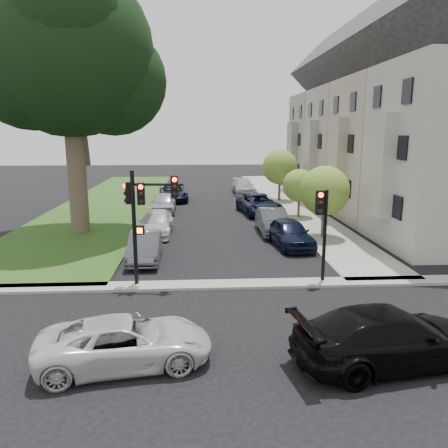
{
  "coord_description": "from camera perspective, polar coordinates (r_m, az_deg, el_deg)",
  "views": [
    {
      "loc": [
        -1.21,
        -15.18,
        6.29
      ],
      "look_at": [
        0.0,
        5.0,
        2.0
      ],
      "focal_mm": 35.0,
      "sensor_mm": 36.0,
      "label": 1
    }
  ],
  "objects": [
    {
      "name": "sidewalk_right",
      "position": [
        40.46,
        7.96,
        3.01
      ],
      "size": [
        3.5,
        44.0,
        0.12
      ],
      "primitive_type": "cube",
      "color": "gray",
      "rests_on": "ground"
    },
    {
      "name": "small_tree_a",
      "position": [
        26.3,
        13.0,
        4.26
      ],
      "size": [
        2.9,
        2.9,
        4.36
      ],
      "color": "brown",
      "rests_on": "ground"
    },
    {
      "name": "sidewalk_cross",
      "position": [
        18.31,
        0.57,
        -7.91
      ],
      "size": [
        60.0,
        1.0,
        0.12
      ],
      "primitive_type": "cube",
      "color": "gray",
      "rests_on": "ground"
    },
    {
      "name": "car_parked_1",
      "position": [
        27.53,
        6.38,
        0.35
      ],
      "size": [
        1.66,
        4.7,
        1.55
      ],
      "primitive_type": "imported",
      "rotation": [
        0.0,
        0.0,
        0.0
      ],
      "color": "#3F4247",
      "rests_on": "ground"
    },
    {
      "name": "house_d",
      "position": [
        47.68,
        13.53,
        12.44
      ],
      "size": [
        7.7,
        7.55,
        15.97
      ],
      "color": "gray",
      "rests_on": "ground"
    },
    {
      "name": "car_cross_far",
      "position": [
        13.12,
        21.0,
        -13.61
      ],
      "size": [
        5.82,
        3.14,
        1.6
      ],
      "primitive_type": "imported",
      "rotation": [
        0.0,
        0.0,
        1.74
      ],
      "color": "black",
      "rests_on": "ground"
    },
    {
      "name": "car_parked_8",
      "position": [
        40.6,
        -6.63,
        4.02
      ],
      "size": [
        3.04,
        5.46,
        1.44
      ],
      "primitive_type": "imported",
      "rotation": [
        0.0,
        0.0,
        0.13
      ],
      "color": "black",
      "rests_on": "ground"
    },
    {
      "name": "ground",
      "position": [
        16.47,
        1.06,
        -10.47
      ],
      "size": [
        140.0,
        140.0,
        0.0
      ],
      "primitive_type": "plane",
      "color": "black",
      "rests_on": "ground"
    },
    {
      "name": "traffic_signal_secondary",
      "position": [
        18.45,
        12.71,
        0.67
      ],
      "size": [
        0.52,
        0.42,
        3.96
      ],
      "color": "black",
      "rests_on": "ground"
    },
    {
      "name": "eucalyptus",
      "position": [
        28.81,
        -19.8,
        20.38
      ],
      "size": [
        11.19,
        10.16,
        15.86
      ],
      "color": "brown",
      "rests_on": "ground"
    },
    {
      "name": "car_parked_5",
      "position": [
        21.98,
        -10.27,
        -2.92
      ],
      "size": [
        1.6,
        4.35,
        1.42
      ],
      "primitive_type": "imported",
      "rotation": [
        0.0,
        0.0,
        0.02
      ],
      "color": "#3F4247",
      "rests_on": "ground"
    },
    {
      "name": "grass_strip",
      "position": [
        40.43,
        -14.52,
        2.74
      ],
      "size": [
        8.0,
        44.0,
        0.12
      ],
      "primitive_type": "cube",
      "color": "#2F591A",
      "rests_on": "ground"
    },
    {
      "name": "car_parked_6",
      "position": [
        27.37,
        -8.92,
        0.11
      ],
      "size": [
        2.12,
        5.04,
        1.45
      ],
      "primitive_type": "imported",
      "rotation": [
        0.0,
        0.0,
        -0.02
      ],
      "color": "silver",
      "rests_on": "ground"
    },
    {
      "name": "small_tree_c",
      "position": [
        39.99,
        7.32,
        7.39
      ],
      "size": [
        3.16,
        3.16,
        4.75
      ],
      "color": "brown",
      "rests_on": "ground"
    },
    {
      "name": "house_b",
      "position": [
        33.59,
        21.06,
        12.31
      ],
      "size": [
        7.7,
        7.55,
        15.97
      ],
      "color": "tan",
      "rests_on": "ground"
    },
    {
      "name": "car_parked_4",
      "position": [
        45.1,
        2.56,
        4.9
      ],
      "size": [
        2.22,
        5.14,
        1.47
      ],
      "primitive_type": "imported",
      "rotation": [
        0.0,
        0.0,
        0.03
      ],
      "color": "#999BA0",
      "rests_on": "ground"
    },
    {
      "name": "car_parked_2",
      "position": [
        33.88,
        4.61,
        2.59
      ],
      "size": [
        3.38,
        5.94,
        1.56
      ],
      "primitive_type": "imported",
      "rotation": [
        0.0,
        0.0,
        0.15
      ],
      "color": "black",
      "rests_on": "ground"
    },
    {
      "name": "small_tree_b",
      "position": [
        32.45,
        9.83,
        4.96
      ],
      "size": [
        2.43,
        2.43,
        3.64
      ],
      "color": "brown",
      "rests_on": "ground"
    },
    {
      "name": "car_parked_0",
      "position": [
        24.48,
        8.57,
        -1.17
      ],
      "size": [
        2.4,
        4.75,
        1.55
      ],
      "primitive_type": "imported",
      "rotation": [
        0.0,
        0.0,
        0.13
      ],
      "color": "black",
      "rests_on": "ground"
    },
    {
      "name": "car_parked_7",
      "position": [
        34.69,
        -7.9,
        2.73
      ],
      "size": [
        1.91,
        4.6,
        1.56
      ],
      "primitive_type": "imported",
      "rotation": [
        0.0,
        0.0,
        0.02
      ],
      "color": "#999BA0",
      "rests_on": "ground"
    },
    {
      "name": "car_cross_near",
      "position": [
        12.65,
        -12.75,
        -14.78
      ],
      "size": [
        5.02,
        2.92,
        1.32
      ],
      "primitive_type": "imported",
      "rotation": [
        0.0,
        0.0,
        1.73
      ],
      "color": "silver",
      "rests_on": "ground"
    },
    {
      "name": "house_c",
      "position": [
        40.55,
        16.64,
        12.41
      ],
      "size": [
        7.7,
        7.55,
        15.97
      ],
      "color": "#A4A2A2",
      "rests_on": "ground"
    },
    {
      "name": "traffic_signal_main",
      "position": [
        17.8,
        -10.53,
        2.11
      ],
      "size": [
        2.34,
        0.61,
        4.79
      ],
      "color": "black",
      "rests_on": "ground"
    }
  ]
}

